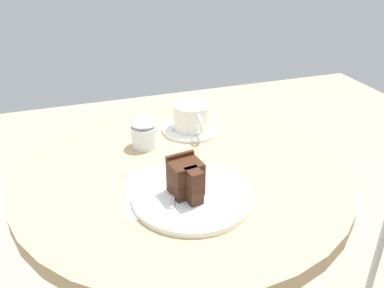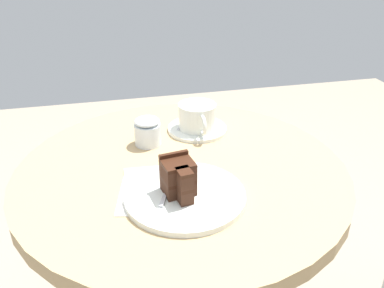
% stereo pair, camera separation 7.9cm
% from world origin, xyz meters
% --- Properties ---
extents(cafe_table, '(0.74, 0.74, 0.69)m').
position_xyz_m(cafe_table, '(0.00, 0.00, 0.58)').
color(cafe_table, tan).
rests_on(cafe_table, ground).
extents(saucer, '(0.15, 0.15, 0.01)m').
position_xyz_m(saucer, '(-0.17, 0.08, 0.70)').
color(saucer, silver).
rests_on(saucer, cafe_table).
extents(coffee_cup, '(0.13, 0.10, 0.07)m').
position_xyz_m(coffee_cup, '(-0.17, 0.08, 0.74)').
color(coffee_cup, silver).
rests_on(coffee_cup, saucer).
extents(teaspoon, '(0.08, 0.07, 0.00)m').
position_xyz_m(teaspoon, '(-0.21, 0.07, 0.70)').
color(teaspoon, silver).
rests_on(teaspoon, saucer).
extents(cake_plate, '(0.24, 0.24, 0.01)m').
position_xyz_m(cake_plate, '(0.12, -0.02, 0.70)').
color(cake_plate, silver).
rests_on(cake_plate, cafe_table).
extents(cake_slice, '(0.08, 0.07, 0.08)m').
position_xyz_m(cake_slice, '(0.12, -0.03, 0.74)').
color(cake_slice, '#422619').
rests_on(cake_slice, cake_plate).
extents(fork, '(0.14, 0.07, 0.00)m').
position_xyz_m(fork, '(0.07, -0.04, 0.71)').
color(fork, silver).
rests_on(fork, cake_plate).
extents(napkin, '(0.20, 0.19, 0.00)m').
position_xyz_m(napkin, '(0.08, -0.06, 0.69)').
color(napkin, silver).
rests_on(napkin, cafe_table).
extents(sugar_pot, '(0.06, 0.06, 0.07)m').
position_xyz_m(sugar_pot, '(-0.13, -0.06, 0.73)').
color(sugar_pot, silver).
rests_on(sugar_pot, cafe_table).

